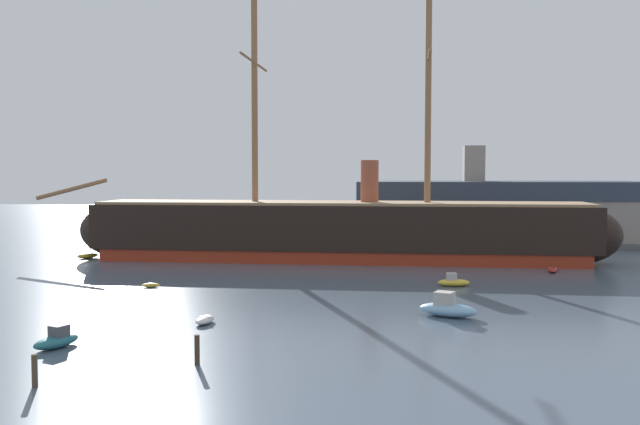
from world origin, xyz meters
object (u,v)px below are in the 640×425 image
(motorboat_mid_right, at_px, (448,308))
(mooring_piling_left_pair, at_px, (35,371))
(dinghy_alongside_bow, at_px, (151,285))
(dinghy_far_right, at_px, (552,270))
(mooring_piling_nearest, at_px, (197,350))
(motorboat_foreground_left, at_px, (57,340))
(tall_ship, at_px, (340,230))
(dockside_warehouse_right, at_px, (496,212))
(dinghy_far_left, at_px, (88,256))
(dinghy_near_centre, at_px, (205,320))
(motorboat_alongside_stern, at_px, (453,282))

(motorboat_mid_right, height_order, mooring_piling_left_pair, motorboat_mid_right)
(dinghy_alongside_bow, bearing_deg, dinghy_far_right, 18.40)
(mooring_piling_nearest, bearing_deg, motorboat_foreground_left, 162.61)
(motorboat_foreground_left, bearing_deg, mooring_piling_left_pair, -71.69)
(tall_ship, relative_size, dockside_warehouse_right, 1.59)
(dinghy_alongside_bow, xyz_separation_m, dinghy_far_right, (41.77, 13.90, 0.06))
(motorboat_foreground_left, height_order, motorboat_mid_right, motorboat_mid_right)
(motorboat_foreground_left, height_order, dinghy_far_left, motorboat_foreground_left)
(dockside_warehouse_right, bearing_deg, dinghy_far_left, -155.98)
(mooring_piling_nearest, bearing_deg, dockside_warehouse_right, 68.56)
(dinghy_near_centre, height_order, motorboat_mid_right, motorboat_mid_right)
(tall_ship, relative_size, dinghy_alongside_bow, 39.93)
(tall_ship, xyz_separation_m, mooring_piling_nearest, (-5.43, -49.10, -3.00))
(dinghy_near_centre, distance_m, motorboat_alongside_stern, 27.73)
(dockside_warehouse_right, bearing_deg, dinghy_alongside_bow, -131.07)
(dinghy_near_centre, distance_m, dinghy_alongside_bow, 18.38)
(tall_ship, distance_m, dinghy_near_centre, 39.03)
(dinghy_alongside_bow, relative_size, mooring_piling_left_pair, 1.08)
(motorboat_foreground_left, bearing_deg, dinghy_near_centre, 45.43)
(mooring_piling_left_pair, xyz_separation_m, dockside_warehouse_right, (36.26, 78.42, 4.01))
(mooring_piling_left_pair, bearing_deg, dinghy_near_centre, 72.47)
(motorboat_mid_right, xyz_separation_m, mooring_piling_nearest, (-15.95, -15.23, 0.21))
(motorboat_foreground_left, xyz_separation_m, motorboat_alongside_stern, (27.98, 26.82, -0.04))
(dinghy_near_centre, distance_m, motorboat_mid_right, 18.80)
(dinghy_alongside_bow, xyz_separation_m, dockside_warehouse_right, (40.68, 46.67, 4.67))
(motorboat_alongside_stern, bearing_deg, dinghy_alongside_bow, -173.83)
(dinghy_far_left, bearing_deg, dinghy_far_right, -7.58)
(dinghy_near_centre, distance_m, mooring_piling_left_pair, 16.78)
(motorboat_mid_right, relative_size, dinghy_alongside_bow, 2.65)
(mooring_piling_left_pair, bearing_deg, dinghy_far_left, 110.67)
(dinghy_far_right, bearing_deg, dockside_warehouse_right, 91.91)
(dinghy_alongside_bow, height_order, dockside_warehouse_right, dockside_warehouse_right)
(motorboat_alongside_stern, distance_m, dockside_warehouse_right, 45.04)
(mooring_piling_nearest, bearing_deg, dinghy_far_left, 119.67)
(dinghy_alongside_bow, bearing_deg, motorboat_alongside_stern, 6.17)
(dinghy_far_left, bearing_deg, motorboat_alongside_stern, -22.00)
(dinghy_far_left, xyz_separation_m, mooring_piling_left_pair, (20.11, -53.29, 0.53))
(dinghy_alongside_bow, bearing_deg, motorboat_mid_right, -22.56)
(dinghy_near_centre, height_order, mooring_piling_nearest, mooring_piling_nearest)
(dinghy_far_left, bearing_deg, motorboat_foreground_left, -68.91)
(dinghy_far_left, xyz_separation_m, dockside_warehouse_right, (56.37, 25.12, 4.54))
(motorboat_mid_right, height_order, dinghy_alongside_bow, motorboat_mid_right)
(motorboat_mid_right, height_order, motorboat_alongside_stern, motorboat_mid_right)
(dinghy_alongside_bow, distance_m, mooring_piling_left_pair, 32.06)
(dinghy_near_centre, bearing_deg, dinghy_far_left, 124.00)
(motorboat_mid_right, bearing_deg, mooring_piling_left_pair, -139.15)
(mooring_piling_left_pair, bearing_deg, dockside_warehouse_right, 65.18)
(dinghy_alongside_bow, distance_m, dockside_warehouse_right, 62.09)
(motorboat_mid_right, distance_m, dinghy_far_left, 54.64)
(motorboat_foreground_left, relative_size, dinghy_far_left, 1.21)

